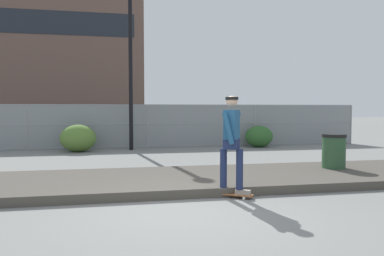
{
  "coord_description": "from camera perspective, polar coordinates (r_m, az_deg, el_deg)",
  "views": [
    {
      "loc": [
        -1.07,
        -5.64,
        1.64
      ],
      "look_at": [
        1.13,
        5.59,
        1.04
      ],
      "focal_mm": 33.5,
      "sensor_mm": 36.0,
      "label": 1
    }
  ],
  "objects": [
    {
      "name": "trash_bin",
      "position": [
        9.61,
        21.63,
        -3.93
      ],
      "size": [
        0.59,
        0.59,
        1.03
      ],
      "color": "#2D5133",
      "rests_on": "ground_plane"
    },
    {
      "name": "gravel_berm",
      "position": [
        7.92,
        -3.16,
        -8.31
      ],
      "size": [
        13.34,
        2.71,
        0.18
      ],
      "primitive_type": "cube",
      "color": "#4C473F",
      "rests_on": "ground_plane"
    },
    {
      "name": "shrub_left",
      "position": [
        14.52,
        -17.67,
        -1.55
      ],
      "size": [
        1.36,
        1.11,
        1.05
      ],
      "color": "#567A33",
      "rests_on": "ground_plane"
    },
    {
      "name": "shrub_center",
      "position": [
        15.81,
        10.63,
        -1.32
      ],
      "size": [
        1.21,
        0.99,
        0.93
      ],
      "color": "#2D5B28",
      "rests_on": "ground_plane"
    },
    {
      "name": "chain_fence",
      "position": [
        15.33,
        -7.08,
        0.32
      ],
      "size": [
        19.39,
        0.06,
        1.85
      ],
      "color": "gray",
      "rests_on": "ground_plane"
    },
    {
      "name": "parked_car_near",
      "position": [
        17.83,
        -16.77,
        0.28
      ],
      "size": [
        4.41,
        1.96,
        1.66
      ],
      "color": "#474C54",
      "rests_on": "ground_plane"
    },
    {
      "name": "street_lamp",
      "position": [
        14.86,
        -9.79,
        13.57
      ],
      "size": [
        0.44,
        0.44,
        7.08
      ],
      "color": "black",
      "rests_on": "ground_plane"
    },
    {
      "name": "library_building",
      "position": [
        48.87,
        -24.25,
        11.0
      ],
      "size": [
        26.62,
        14.02,
        17.33
      ],
      "color": "brown",
      "rests_on": "ground_plane"
    },
    {
      "name": "skater",
      "position": [
        6.66,
        6.32,
        -1.59
      ],
      "size": [
        0.66,
        0.61,
        1.82
      ],
      "color": "gray",
      "rests_on": "skateboard"
    },
    {
      "name": "ground_plane",
      "position": [
        5.97,
        -0.37,
        -12.99
      ],
      "size": [
        120.0,
        120.0,
        0.0
      ],
      "primitive_type": "plane",
      "color": "slate"
    },
    {
      "name": "skateboard",
      "position": [
        6.83,
        6.27,
        -10.45
      ],
      "size": [
        0.78,
        0.59,
        0.07
      ],
      "color": "#9E5B33",
      "rests_on": "ground_plane"
    }
  ]
}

